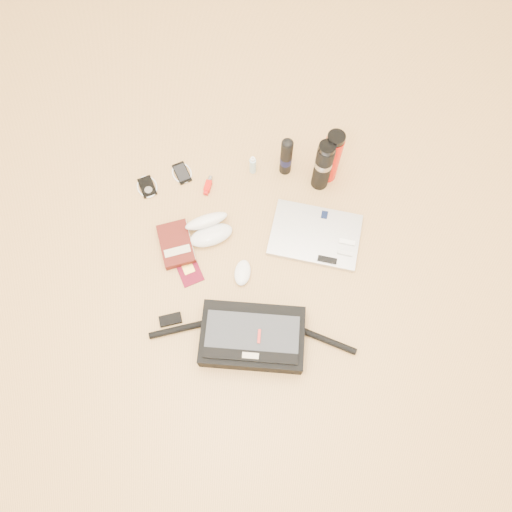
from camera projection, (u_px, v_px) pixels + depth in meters
name	position (u px, v px, depth m)	size (l,w,h in m)	color
ground	(252.00, 273.00, 2.03)	(4.00, 4.00, 0.00)	tan
messenger_bag	(252.00, 337.00, 1.88)	(0.79, 0.30, 0.11)	black
laptop	(315.00, 235.00, 2.07)	(0.42, 0.35, 0.04)	#ACACAE
book	(176.00, 244.00, 2.05)	(0.16, 0.21, 0.04)	#46110C
passport	(189.00, 271.00, 2.03)	(0.12, 0.14, 0.01)	#530516
mouse	(243.00, 273.00, 2.01)	(0.09, 0.12, 0.04)	white
sunglasses_case	(209.00, 228.00, 2.06)	(0.22, 0.20, 0.11)	silver
ipod	(147.00, 187.00, 2.17)	(0.11, 0.11, 0.01)	black
phone	(182.00, 173.00, 2.19)	(0.11, 0.12, 0.01)	black
inhaler	(208.00, 185.00, 2.16)	(0.05, 0.09, 0.02)	red
spray_bottle	(253.00, 165.00, 2.16)	(0.03, 0.03, 0.11)	#A0C7D6
aerosol_can	(286.00, 156.00, 2.10)	(0.06, 0.06, 0.22)	black
thermos_black	(323.00, 165.00, 2.05)	(0.09, 0.09, 0.28)	black
thermos_red	(331.00, 157.00, 2.06)	(0.09, 0.09, 0.29)	red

